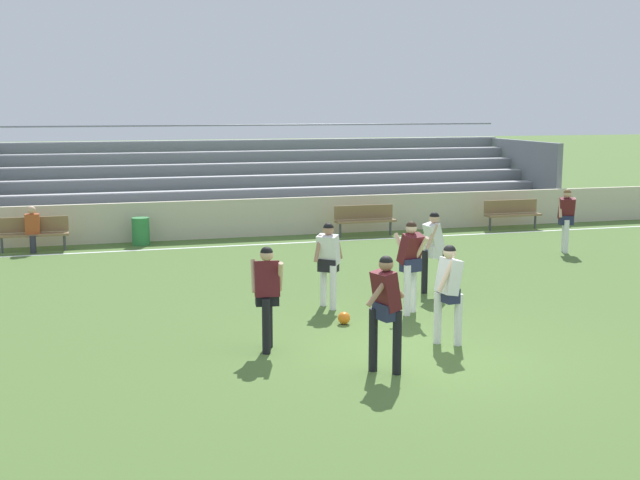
{
  "coord_description": "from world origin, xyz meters",
  "views": [
    {
      "loc": [
        -4.76,
        -11.39,
        3.82
      ],
      "look_at": [
        -0.23,
        4.27,
        1.12
      ],
      "focal_mm": 46.03,
      "sensor_mm": 36.0,
      "label": 1
    }
  ],
  "objects_px": {
    "player_dark_wide_left": "(267,289)",
    "player_white_challenging": "(434,245)",
    "bench_far_right": "(512,212)",
    "spectator_seated": "(32,226)",
    "soccer_ball": "(344,318)",
    "player_white_pressing_high": "(328,258)",
    "bleacher_stand": "(278,179)",
    "player_dark_deep_cover": "(386,303)",
    "bench_centre_sideline": "(365,218)",
    "player_dark_overlapping": "(566,215)",
    "trash_bin": "(141,231)",
    "bench_far_left": "(33,231)",
    "player_dark_trailing_run": "(411,259)",
    "player_white_dropping_back": "(449,286)"
  },
  "relations": [
    {
      "from": "spectator_seated",
      "to": "player_white_challenging",
      "type": "height_order",
      "value": "player_white_challenging"
    },
    {
      "from": "spectator_seated",
      "to": "player_dark_overlapping",
      "type": "height_order",
      "value": "player_dark_overlapping"
    },
    {
      "from": "bench_far_left",
      "to": "trash_bin",
      "type": "bearing_deg",
      "value": 4.47
    },
    {
      "from": "trash_bin",
      "to": "player_white_pressing_high",
      "type": "relative_size",
      "value": 0.47
    },
    {
      "from": "bench_centre_sideline",
      "to": "player_white_challenging",
      "type": "distance_m",
      "value": 7.55
    },
    {
      "from": "bleacher_stand",
      "to": "player_dark_deep_cover",
      "type": "relative_size",
      "value": 10.78
    },
    {
      "from": "player_dark_deep_cover",
      "to": "bench_far_left",
      "type": "bearing_deg",
      "value": 114.45
    },
    {
      "from": "bleacher_stand",
      "to": "bench_far_left",
      "type": "relative_size",
      "value": 10.29
    },
    {
      "from": "bench_centre_sideline",
      "to": "player_dark_overlapping",
      "type": "bearing_deg",
      "value": -44.38
    },
    {
      "from": "player_dark_deep_cover",
      "to": "player_white_challenging",
      "type": "height_order",
      "value": "player_dark_deep_cover"
    },
    {
      "from": "bench_far_left",
      "to": "player_dark_overlapping",
      "type": "bearing_deg",
      "value": -16.83
    },
    {
      "from": "player_dark_wide_left",
      "to": "soccer_ball",
      "type": "distance_m",
      "value": 2.18
    },
    {
      "from": "bleacher_stand",
      "to": "player_dark_deep_cover",
      "type": "bearing_deg",
      "value": -97.85
    },
    {
      "from": "trash_bin",
      "to": "spectator_seated",
      "type": "height_order",
      "value": "spectator_seated"
    },
    {
      "from": "bench_centre_sideline",
      "to": "soccer_ball",
      "type": "relative_size",
      "value": 8.18
    },
    {
      "from": "bleacher_stand",
      "to": "player_dark_deep_cover",
      "type": "distance_m",
      "value": 16.33
    },
    {
      "from": "spectator_seated",
      "to": "player_white_pressing_high",
      "type": "bearing_deg",
      "value": -54.02
    },
    {
      "from": "player_dark_trailing_run",
      "to": "player_dark_deep_cover",
      "type": "bearing_deg",
      "value": -118.3
    },
    {
      "from": "spectator_seated",
      "to": "player_white_challenging",
      "type": "distance_m",
      "value": 10.94
    },
    {
      "from": "spectator_seated",
      "to": "bench_far_left",
      "type": "bearing_deg",
      "value": 90.0
    },
    {
      "from": "player_white_pressing_high",
      "to": "soccer_ball",
      "type": "relative_size",
      "value": 7.42
    },
    {
      "from": "bench_far_right",
      "to": "spectator_seated",
      "type": "distance_m",
      "value": 14.05
    },
    {
      "from": "player_dark_deep_cover",
      "to": "player_white_challenging",
      "type": "relative_size",
      "value": 1.02
    },
    {
      "from": "trash_bin",
      "to": "spectator_seated",
      "type": "xyz_separation_m",
      "value": [
        -2.79,
        -0.33,
        0.32
      ]
    },
    {
      "from": "bench_far_right",
      "to": "player_white_challenging",
      "type": "height_order",
      "value": "player_white_challenging"
    },
    {
      "from": "spectator_seated",
      "to": "player_white_dropping_back",
      "type": "distance_m",
      "value": 12.73
    },
    {
      "from": "bleacher_stand",
      "to": "player_white_dropping_back",
      "type": "xyz_separation_m",
      "value": [
        -0.76,
        -15.13,
        -0.38
      ]
    },
    {
      "from": "bleacher_stand",
      "to": "player_dark_wide_left",
      "type": "height_order",
      "value": "bleacher_stand"
    },
    {
      "from": "bench_centre_sideline",
      "to": "soccer_ball",
      "type": "bearing_deg",
      "value": -111.31
    },
    {
      "from": "bench_far_left",
      "to": "player_dark_trailing_run",
      "type": "bearing_deg",
      "value": -51.49
    },
    {
      "from": "player_white_pressing_high",
      "to": "bench_far_left",
      "type": "bearing_deg",
      "value": 125.58
    },
    {
      "from": "player_white_pressing_high",
      "to": "player_dark_wide_left",
      "type": "xyz_separation_m",
      "value": [
        -1.7,
        -2.36,
        0.02
      ]
    },
    {
      "from": "trash_bin",
      "to": "player_dark_deep_cover",
      "type": "bearing_deg",
      "value": -77.81
    },
    {
      "from": "player_dark_trailing_run",
      "to": "player_white_dropping_back",
      "type": "xyz_separation_m",
      "value": [
        -0.17,
        -1.99,
        -0.07
      ]
    },
    {
      "from": "soccer_ball",
      "to": "bench_far_left",
      "type": "bearing_deg",
      "value": 121.51
    },
    {
      "from": "player_dark_deep_cover",
      "to": "player_white_challenging",
      "type": "xyz_separation_m",
      "value": [
        2.71,
        4.42,
        -0.02
      ]
    },
    {
      "from": "bench_centre_sideline",
      "to": "player_white_dropping_back",
      "type": "height_order",
      "value": "player_white_dropping_back"
    },
    {
      "from": "bench_centre_sideline",
      "to": "bench_far_right",
      "type": "height_order",
      "value": "same"
    },
    {
      "from": "bench_far_right",
      "to": "player_white_dropping_back",
      "type": "xyz_separation_m",
      "value": [
        -7.19,
        -10.83,
        0.42
      ]
    },
    {
      "from": "bench_far_left",
      "to": "player_white_dropping_back",
      "type": "distance_m",
      "value": 12.83
    },
    {
      "from": "player_white_challenging",
      "to": "bench_centre_sideline",
      "type": "bearing_deg",
      "value": 81.45
    },
    {
      "from": "soccer_ball",
      "to": "spectator_seated",
      "type": "bearing_deg",
      "value": 121.84
    },
    {
      "from": "player_white_pressing_high",
      "to": "bleacher_stand",
      "type": "bearing_deg",
      "value": 81.13
    },
    {
      "from": "player_dark_overlapping",
      "to": "bleacher_stand",
      "type": "bearing_deg",
      "value": 124.48
    },
    {
      "from": "bleacher_stand",
      "to": "player_white_pressing_high",
      "type": "distance_m",
      "value": 12.44
    },
    {
      "from": "player_white_pressing_high",
      "to": "player_dark_wide_left",
      "type": "relative_size",
      "value": 0.98
    },
    {
      "from": "trash_bin",
      "to": "soccer_ball",
      "type": "height_order",
      "value": "trash_bin"
    },
    {
      "from": "soccer_ball",
      "to": "trash_bin",
      "type": "bearing_deg",
      "value": 106.85
    },
    {
      "from": "player_dark_wide_left",
      "to": "player_white_challenging",
      "type": "distance_m",
      "value": 5.02
    },
    {
      "from": "player_dark_trailing_run",
      "to": "player_white_dropping_back",
      "type": "bearing_deg",
      "value": -94.75
    }
  ]
}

